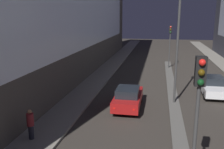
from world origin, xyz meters
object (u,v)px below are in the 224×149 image
Objects in this scene: street_lamp at (179,21)px; traffic_light_near at (198,101)px; pedestrian_on_left_sidewalk at (30,124)px; traffic_light_mid at (170,37)px; car_left_lane at (128,97)px; car_right_lane at (213,86)px.

traffic_light_near is at bearing -90.00° from street_lamp.
traffic_light_mid is at bearing 69.23° from pedestrian_on_left_sidewalk.
street_lamp is at bearing -90.00° from traffic_light_mid.
pedestrian_on_left_sidewalk is at bearing -127.14° from car_left_lane.
car_left_lane is (-3.22, -14.13, -3.02)m from traffic_light_mid.
traffic_light_mid is (0.00, 22.93, 0.00)m from traffic_light_near.
traffic_light_near reaches higher than pedestrian_on_left_sidewalk.
traffic_light_mid is at bearing 108.03° from car_right_lane.
street_lamp reaches higher than car_left_lane.
traffic_light_mid reaches higher than car_right_lane.
car_right_lane is at bearing 76.16° from traffic_light_near.
traffic_light_near is 9.85m from car_left_lane.
pedestrian_on_left_sidewalk is at bearing -136.51° from street_lamp.
pedestrian_on_left_sidewalk reaches higher than car_right_lane.
pedestrian_on_left_sidewalk is (-7.50, -19.79, -2.81)m from traffic_light_mid.
traffic_light_mid is 12.85m from street_lamp.
car_left_lane is 7.10m from pedestrian_on_left_sidewalk.
traffic_light_near is at bearing -22.76° from pedestrian_on_left_sidewalk.
pedestrian_on_left_sidewalk is (-4.29, -5.66, 0.21)m from car_left_lane.
traffic_light_near is 22.93m from traffic_light_mid.
street_lamp is 2.07× the size of car_right_lane.
traffic_light_near is 3.16× the size of pedestrian_on_left_sidewalk.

